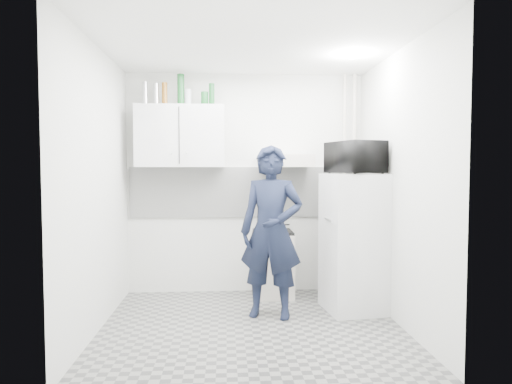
{
  "coord_description": "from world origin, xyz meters",
  "views": [
    {
      "loc": [
        -0.23,
        -4.21,
        1.49
      ],
      "look_at": [
        0.06,
        0.3,
        1.25
      ],
      "focal_mm": 32.0,
      "sensor_mm": 36.0,
      "label": 1
    }
  ],
  "objects": [
    {
      "name": "floor",
      "position": [
        0.0,
        0.0,
        0.0
      ],
      "size": [
        2.8,
        2.8,
        0.0
      ],
      "primitive_type": "plane",
      "color": "slate",
      "rests_on": "ground"
    },
    {
      "name": "ceiling",
      "position": [
        0.0,
        0.0,
        2.6
      ],
      "size": [
        2.8,
        2.8,
        0.0
      ],
      "primitive_type": "plane",
      "color": "white",
      "rests_on": "wall_back"
    },
    {
      "name": "wall_back",
      "position": [
        0.0,
        1.25,
        1.3
      ],
      "size": [
        2.8,
        0.0,
        2.8
      ],
      "primitive_type": "plane",
      "rotation": [
        1.57,
        0.0,
        0.0
      ],
      "color": "silver",
      "rests_on": "floor"
    },
    {
      "name": "wall_left",
      "position": [
        -1.4,
        0.0,
        1.3
      ],
      "size": [
        0.0,
        2.6,
        2.6
      ],
      "primitive_type": "plane",
      "rotation": [
        1.57,
        0.0,
        1.57
      ],
      "color": "silver",
      "rests_on": "floor"
    },
    {
      "name": "wall_right",
      "position": [
        1.4,
        0.0,
        1.3
      ],
      "size": [
        0.0,
        2.6,
        2.6
      ],
      "primitive_type": "plane",
      "rotation": [
        1.57,
        0.0,
        -1.57
      ],
      "color": "silver",
      "rests_on": "floor"
    },
    {
      "name": "person",
      "position": [
        0.21,
        0.28,
        0.86
      ],
      "size": [
        0.72,
        0.57,
        1.71
      ],
      "primitive_type": "imported",
      "rotation": [
        0.0,
        0.0,
        -0.28
      ],
      "color": "black",
      "rests_on": "floor"
    },
    {
      "name": "stove",
      "position": [
        0.3,
        1.0,
        0.37
      ],
      "size": [
        0.46,
        0.46,
        0.74
      ],
      "primitive_type": "cube",
      "color": "beige",
      "rests_on": "floor"
    },
    {
      "name": "fridge",
      "position": [
        1.1,
        0.42,
        0.71
      ],
      "size": [
        0.66,
        0.66,
        1.43
      ],
      "primitive_type": "cube",
      "rotation": [
        0.0,
        0.0,
        0.12
      ],
      "color": "white",
      "rests_on": "floor"
    },
    {
      "name": "stove_top",
      "position": [
        0.3,
        1.0,
        0.75
      ],
      "size": [
        0.44,
        0.44,
        0.03
      ],
      "primitive_type": "cube",
      "color": "black",
      "rests_on": "stove"
    },
    {
      "name": "saucepan",
      "position": [
        0.28,
        0.99,
        0.81
      ],
      "size": [
        0.16,
        0.16,
        0.09
      ],
      "primitive_type": "cylinder",
      "color": "silver",
      "rests_on": "stove_top"
    },
    {
      "name": "microwave",
      "position": [
        1.1,
        0.42,
        1.59
      ],
      "size": [
        0.69,
        0.57,
        0.33
      ],
      "primitive_type": "imported",
      "rotation": [
        0.0,
        0.0,
        1.87
      ],
      "color": "black",
      "rests_on": "fridge"
    },
    {
      "name": "bottle_a",
      "position": [
        -1.15,
        1.07,
        2.33
      ],
      "size": [
        0.06,
        0.06,
        0.26
      ],
      "primitive_type": "cylinder",
      "color": "silver",
      "rests_on": "upper_cabinet"
    },
    {
      "name": "bottle_b",
      "position": [
        -1.02,
        1.07,
        2.32
      ],
      "size": [
        0.06,
        0.06,
        0.25
      ],
      "primitive_type": "cylinder",
      "color": "silver",
      "rests_on": "upper_cabinet"
    },
    {
      "name": "bottle_c",
      "position": [
        -0.93,
        1.07,
        2.33
      ],
      "size": [
        0.06,
        0.06,
        0.26
      ],
      "primitive_type": "cylinder",
      "color": "brown",
      "rests_on": "upper_cabinet"
    },
    {
      "name": "bottle_d",
      "position": [
        -0.74,
        1.07,
        2.38
      ],
      "size": [
        0.08,
        0.08,
        0.35
      ],
      "primitive_type": "cylinder",
      "color": "#144C1E",
      "rests_on": "upper_cabinet"
    },
    {
      "name": "canister_a",
      "position": [
        -0.66,
        1.07,
        2.29
      ],
      "size": [
        0.07,
        0.07,
        0.18
      ],
      "primitive_type": "cylinder",
      "color": "#B2B7BC",
      "rests_on": "upper_cabinet"
    },
    {
      "name": "canister_b",
      "position": [
        -0.47,
        1.07,
        2.28
      ],
      "size": [
        0.08,
        0.08,
        0.16
      ],
      "primitive_type": "cylinder",
      "color": "#144C1E",
      "rests_on": "upper_cabinet"
    },
    {
      "name": "bottle_e",
      "position": [
        -0.39,
        1.07,
        2.33
      ],
      "size": [
        0.06,
        0.06,
        0.25
      ],
      "primitive_type": "cylinder",
      "color": "#144C1E",
      "rests_on": "upper_cabinet"
    },
    {
      "name": "upper_cabinet",
      "position": [
        -0.75,
        1.07,
        1.85
      ],
      "size": [
        1.0,
        0.35,
        0.7
      ],
      "primitive_type": "cube",
      "color": "white",
      "rests_on": "wall_back"
    },
    {
      "name": "range_hood",
      "position": [
        0.45,
        1.0,
        1.57
      ],
      "size": [
        0.6,
        0.5,
        0.14
      ],
      "primitive_type": "cube",
      "color": "beige",
      "rests_on": "wall_back"
    },
    {
      "name": "backsplash",
      "position": [
        0.0,
        1.24,
        1.2
      ],
      "size": [
        2.74,
        0.03,
        0.6
      ],
      "primitive_type": "cube",
      "color": "white",
      "rests_on": "wall_back"
    },
    {
      "name": "pipe_a",
      "position": [
        1.3,
        1.17,
        1.3
      ],
      "size": [
        0.05,
        0.05,
        2.6
      ],
      "primitive_type": "cylinder",
      "color": "beige",
      "rests_on": "floor"
    },
    {
      "name": "pipe_b",
      "position": [
        1.18,
        1.17,
        1.3
      ],
      "size": [
        0.04,
        0.04,
        2.6
      ],
      "primitive_type": "cylinder",
      "color": "beige",
      "rests_on": "floor"
    },
    {
      "name": "ceiling_spot_fixture",
      "position": [
        1.0,
        0.2,
        2.57
      ],
      "size": [
        0.1,
        0.1,
        0.02
      ],
      "primitive_type": "cylinder",
      "color": "white",
      "rests_on": "ceiling"
    }
  ]
}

